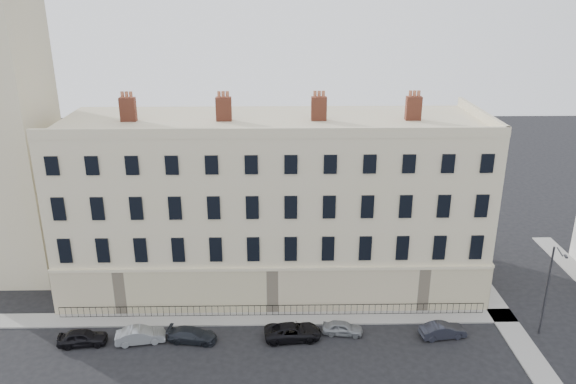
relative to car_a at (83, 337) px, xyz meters
name	(u,v)px	position (x,y,z in m)	size (l,w,h in m)	color
ground	(353,356)	(20.43, -1.78, -0.62)	(160.00, 160.00, 0.00)	black
terrace	(273,203)	(14.47, 10.18, 6.87)	(36.22, 12.22, 17.00)	beige
pavement_terrace	(224,319)	(10.43, 3.22, -0.56)	(48.00, 2.00, 0.12)	gray
pavement_east_return	(489,297)	(33.43, 6.22, -0.56)	(2.00, 24.00, 0.12)	gray
railings	(273,310)	(14.43, 3.62, -0.07)	(35.00, 0.04, 0.96)	black
car_a	(83,337)	(0.00, 0.00, 0.00)	(1.47, 3.66, 1.25)	black
car_b	(140,335)	(4.34, 0.22, -0.01)	(1.30, 3.74, 1.23)	gray
car_c	(192,335)	(8.28, 0.27, -0.07)	(1.54, 3.79, 1.10)	black
car_d	(293,332)	(16.02, 0.46, -0.01)	(2.04, 4.41, 1.23)	black
car_e	(343,328)	(19.94, 1.00, -0.09)	(1.27, 3.16, 1.08)	gray
car_f	(443,330)	(27.67, 0.44, -0.03)	(1.25, 3.58, 1.18)	#22242E
streetlamp	(548,287)	(35.45, 0.69, 3.56)	(0.46, 1.62, 7.55)	#333439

